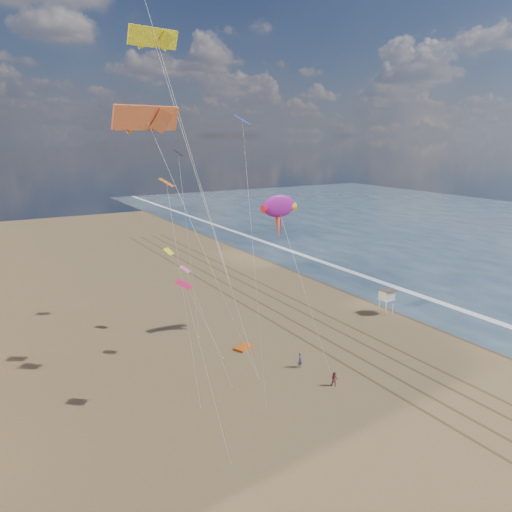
{
  "coord_description": "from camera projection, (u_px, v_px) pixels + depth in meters",
  "views": [
    {
      "loc": [
        -32.81,
        -21.8,
        22.85
      ],
      "look_at": [
        -4.97,
        26.0,
        9.5
      ],
      "focal_mm": 35.0,
      "sensor_mm": 36.0,
      "label": 1
    }
  ],
  "objects": [
    {
      "name": "show_kite",
      "position": [
        279.0,
        206.0,
        56.26
      ],
      "size": [
        4.37,
        6.35,
        18.57
      ],
      "color": "#AD1AA3",
      "rests_on": "ground"
    },
    {
      "name": "tracks",
      "position": [
        290.0,
        313.0,
        66.17
      ],
      "size": [
        7.68,
        120.0,
        0.01
      ],
      "color": "brown",
      "rests_on": "ground"
    },
    {
      "name": "kite_flyer_a",
      "position": [
        300.0,
        360.0,
        50.36
      ],
      "size": [
        0.65,
        0.5,
        1.6
      ],
      "primitive_type": "imported",
      "rotation": [
        0.0,
        0.0,
        0.23
      ],
      "color": "slate",
      "rests_on": "ground"
    },
    {
      "name": "ground",
      "position": [
        474.0,
        430.0,
        39.72
      ],
      "size": [
        260.0,
        260.0,
        0.0
      ],
      "primitive_type": "plane",
      "color": "brown",
      "rests_on": "ground"
    },
    {
      "name": "grounded_kite",
      "position": [
        243.0,
        347.0,
        55.02
      ],
      "size": [
        2.49,
        2.13,
        0.24
      ],
      "primitive_type": "cube",
      "rotation": [
        0.0,
        0.0,
        0.45
      ],
      "color": "#E55C13",
      "rests_on": "ground"
    },
    {
      "name": "foam",
      "position": [
        358.0,
        274.0,
        84.67
      ],
      "size": [
        260.0,
        260.0,
        0.0
      ],
      "primitive_type": "plane",
      "color": "white",
      "rests_on": "ground"
    },
    {
      "name": "lifeguard_stand",
      "position": [
        387.0,
        295.0,
        65.29
      ],
      "size": [
        1.81,
        1.81,
        3.27
      ],
      "color": "silver",
      "rests_on": "ground"
    },
    {
      "name": "parafoils",
      "position": [
        145.0,
        38.0,
        43.18
      ],
      "size": [
        10.64,
        14.2,
        14.57
      ],
      "color": "black",
      "rests_on": "ground"
    },
    {
      "name": "wet_sand",
      "position": [
        338.0,
        277.0,
        82.62
      ],
      "size": [
        260.0,
        260.0,
        0.0
      ],
      "primitive_type": "plane",
      "color": "#42301E",
      "rests_on": "ground"
    },
    {
      "name": "kite_flyer_b",
      "position": [
        334.0,
        379.0,
        46.56
      ],
      "size": [
        0.88,
        0.89,
        1.45
      ],
      "primitive_type": "imported",
      "rotation": [
        0.0,
        0.0,
        -0.83
      ],
      "color": "#934B4E",
      "rests_on": "ground"
    },
    {
      "name": "small_kites",
      "position": [
        190.0,
        199.0,
        48.82
      ],
      "size": [
        9.71,
        22.34,
        15.44
      ],
      "color": "black",
      "rests_on": "ground"
    }
  ]
}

